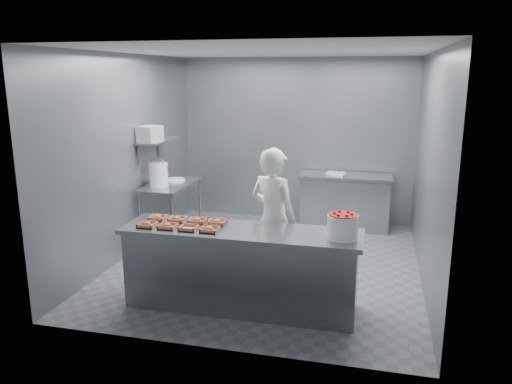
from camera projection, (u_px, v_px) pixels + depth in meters
floor at (267, 263)px, 6.84m from camera, size 4.50×4.50×0.00m
ceiling at (269, 51)px, 6.19m from camera, size 4.50×4.50×0.00m
wall_back at (296, 140)px, 8.64m from camera, size 4.00×0.04×2.80m
wall_left at (129, 156)px, 6.97m from camera, size 0.04×4.50×2.80m
wall_right at (429, 169)px, 6.05m from camera, size 0.04×4.50×2.80m
service_counter at (241, 268)px, 5.46m from camera, size 2.60×0.70×0.90m
prep_table at (171, 203)px, 7.65m from camera, size 0.60×1.20×0.90m
back_counter at (345, 201)px, 8.32m from camera, size 1.50×0.60×0.90m
wall_shelf at (158, 141)px, 7.46m from camera, size 0.35×0.90×0.03m
tray_0 at (147, 224)px, 5.45m from camera, size 0.19×0.18×0.06m
tray_1 at (168, 226)px, 5.40m from camera, size 0.19×0.18×0.06m
tray_2 at (189, 228)px, 5.34m from camera, size 0.19×0.18×0.04m
tray_3 at (210, 229)px, 5.29m from camera, size 0.19×0.18×0.06m
tray_4 at (158, 217)px, 5.71m from camera, size 0.19×0.18×0.06m
tray_5 at (177, 219)px, 5.66m from camera, size 0.19×0.18×0.06m
tray_6 at (197, 220)px, 5.60m from camera, size 0.19×0.18×0.06m
tray_7 at (218, 222)px, 5.55m from camera, size 0.19×0.18×0.06m
worker at (273, 219)px, 5.88m from camera, size 0.74×0.63×1.71m
strawberry_tub at (343, 225)px, 5.03m from camera, size 0.31×0.31×0.26m
glaze_bucket at (159, 174)px, 7.34m from camera, size 0.29×0.27×0.42m
bucket_lid at (174, 180)px, 7.76m from camera, size 0.44×0.44×0.03m
rag at (178, 180)px, 7.76m from camera, size 0.17×0.16×0.02m
appliance at (150, 134)px, 7.18m from camera, size 0.33×0.36×0.23m
paper_stack at (336, 173)px, 8.25m from camera, size 0.34×0.28×0.04m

